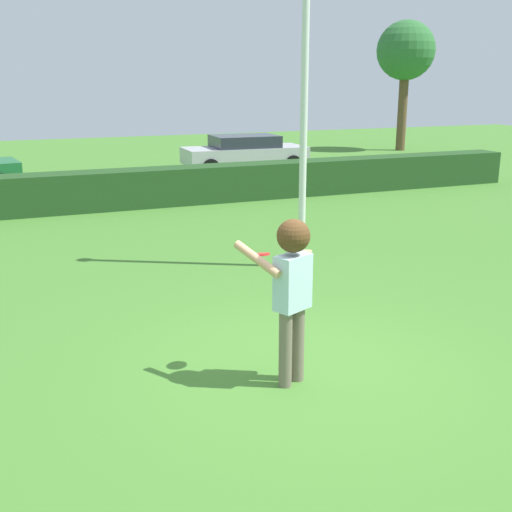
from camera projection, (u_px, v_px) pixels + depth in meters
ground_plane at (299, 367)px, 7.19m from camera, size 60.00×60.00×0.00m
person at (292, 280)px, 6.52m from camera, size 0.75×0.63×1.79m
frisbee at (259, 255)px, 6.77m from camera, size 0.23×0.23×0.07m
lamppost at (305, 80)px, 10.17m from camera, size 0.24×0.24×5.61m
hedge_row at (126, 189)px, 15.93m from camera, size 22.94×0.90×0.94m
parked_car_silver at (245, 152)px, 22.00m from camera, size 4.26×1.92×1.25m
oak_tree at (406, 52)px, 27.61m from camera, size 2.53×2.53×5.57m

